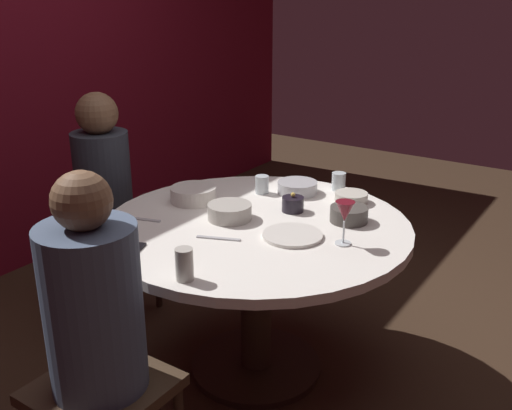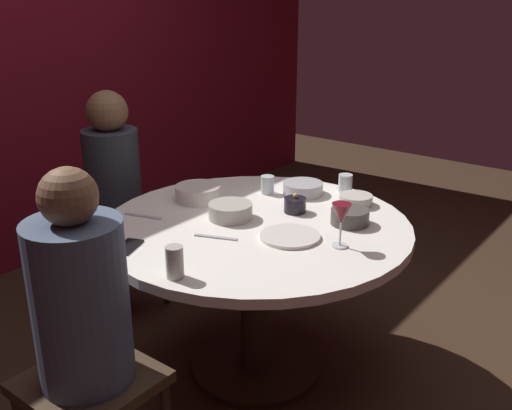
{
  "view_description": "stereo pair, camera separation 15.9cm",
  "coord_description": "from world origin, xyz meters",
  "px_view_note": "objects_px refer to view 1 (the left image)",
  "views": [
    {
      "loc": [
        -1.92,
        -1.29,
        1.67
      ],
      "look_at": [
        0.0,
        0.0,
        0.81
      ],
      "focal_mm": 41.2,
      "sensor_mm": 36.0,
      "label": 1
    },
    {
      "loc": [
        -1.83,
        -1.42,
        1.67
      ],
      "look_at": [
        0.0,
        0.0,
        0.81
      ],
      "focal_mm": 41.2,
      "sensor_mm": 36.0,
      "label": 2
    }
  ],
  "objects_px": {
    "bowl_rice_portion": "(351,198)",
    "seated_diner_left": "(94,314)",
    "bowl_sauce_side": "(349,214)",
    "cell_phone": "(131,250)",
    "cup_by_left_diner": "(262,185)",
    "wine_glass": "(345,213)",
    "cup_by_right_diner": "(339,181)",
    "candle_holder": "(293,204)",
    "dinner_plate": "(293,235)",
    "bowl_small_white": "(230,212)",
    "dining_table": "(256,255)",
    "seated_diner_back": "(103,183)",
    "cup_near_candle": "(184,264)",
    "bowl_serving_large": "(297,187)",
    "bowl_salad_center": "(193,194)"
  },
  "relations": [
    {
      "from": "candle_holder",
      "to": "wine_glass",
      "type": "height_order",
      "value": "wine_glass"
    },
    {
      "from": "dining_table",
      "to": "wine_glass",
      "type": "relative_size",
      "value": 7.47
    },
    {
      "from": "cup_by_right_diner",
      "to": "bowl_rice_portion",
      "type": "bearing_deg",
      "value": -135.0
    },
    {
      "from": "seated_diner_left",
      "to": "cup_by_left_diner",
      "type": "xyz_separation_m",
      "value": [
        1.23,
        0.19,
        0.05
      ]
    },
    {
      "from": "dining_table",
      "to": "cell_phone",
      "type": "bearing_deg",
      "value": 155.25
    },
    {
      "from": "bowl_salad_center",
      "to": "cup_by_right_diner",
      "type": "height_order",
      "value": "cup_by_right_diner"
    },
    {
      "from": "dining_table",
      "to": "dinner_plate",
      "type": "height_order",
      "value": "dinner_plate"
    },
    {
      "from": "bowl_rice_portion",
      "to": "bowl_sauce_side",
      "type": "bearing_deg",
      "value": -157.13
    },
    {
      "from": "candle_holder",
      "to": "cup_by_left_diner",
      "type": "relative_size",
      "value": 1.13
    },
    {
      "from": "cell_phone",
      "to": "cup_by_left_diner",
      "type": "bearing_deg",
      "value": 64.88
    },
    {
      "from": "cell_phone",
      "to": "bowl_salad_center",
      "type": "xyz_separation_m",
      "value": [
        0.56,
        0.16,
        0.03
      ]
    },
    {
      "from": "seated_diner_left",
      "to": "bowl_sauce_side",
      "type": "height_order",
      "value": "seated_diner_left"
    },
    {
      "from": "seated_diner_left",
      "to": "bowl_serving_large",
      "type": "height_order",
      "value": "seated_diner_left"
    },
    {
      "from": "seated_diner_back",
      "to": "cell_phone",
      "type": "bearing_deg",
      "value": -35.64
    },
    {
      "from": "candle_holder",
      "to": "cell_phone",
      "type": "distance_m",
      "value": 0.77
    },
    {
      "from": "cell_phone",
      "to": "bowl_sauce_side",
      "type": "bearing_deg",
      "value": 30.91
    },
    {
      "from": "dining_table",
      "to": "seated_diner_left",
      "type": "xyz_separation_m",
      "value": [
        -0.89,
        0.0,
        0.15
      ]
    },
    {
      "from": "candle_holder",
      "to": "bowl_small_white",
      "type": "height_order",
      "value": "candle_holder"
    },
    {
      "from": "bowl_rice_portion",
      "to": "seated_diner_left",
      "type": "bearing_deg",
      "value": 170.44
    },
    {
      "from": "cell_phone",
      "to": "cup_by_right_diner",
      "type": "distance_m",
      "value": 1.14
    },
    {
      "from": "cell_phone",
      "to": "bowl_rice_portion",
      "type": "xyz_separation_m",
      "value": [
        0.96,
        -0.46,
        0.02
      ]
    },
    {
      "from": "seated_diner_back",
      "to": "seated_diner_left",
      "type": "bearing_deg",
      "value": -43.62
    },
    {
      "from": "cup_by_left_diner",
      "to": "bowl_salad_center",
      "type": "bearing_deg",
      "value": 144.03
    },
    {
      "from": "candle_holder",
      "to": "cup_by_right_diner",
      "type": "distance_m",
      "value": 0.38
    },
    {
      "from": "dining_table",
      "to": "bowl_salad_center",
      "type": "relative_size",
      "value": 6.18
    },
    {
      "from": "dining_table",
      "to": "bowl_sauce_side",
      "type": "xyz_separation_m",
      "value": [
        0.23,
        -0.32,
        0.19
      ]
    },
    {
      "from": "dining_table",
      "to": "seated_diner_left",
      "type": "relative_size",
      "value": 1.11
    },
    {
      "from": "seated_diner_left",
      "to": "cell_phone",
      "type": "bearing_deg",
      "value": 30.96
    },
    {
      "from": "bowl_rice_portion",
      "to": "cup_near_candle",
      "type": "bearing_deg",
      "value": 172.26
    },
    {
      "from": "cup_near_candle",
      "to": "cup_by_left_diner",
      "type": "height_order",
      "value": "cup_near_candle"
    },
    {
      "from": "bowl_serving_large",
      "to": "bowl_small_white",
      "type": "distance_m",
      "value": 0.47
    },
    {
      "from": "bowl_sauce_side",
      "to": "cup_near_candle",
      "type": "distance_m",
      "value": 0.83
    },
    {
      "from": "seated_diner_back",
      "to": "bowl_rice_portion",
      "type": "height_order",
      "value": "seated_diner_back"
    },
    {
      "from": "candle_holder",
      "to": "dinner_plate",
      "type": "distance_m",
      "value": 0.29
    },
    {
      "from": "seated_diner_left",
      "to": "bowl_sauce_side",
      "type": "distance_m",
      "value": 1.17
    },
    {
      "from": "cup_by_left_diner",
      "to": "dining_table",
      "type": "bearing_deg",
      "value": -150.39
    },
    {
      "from": "bowl_small_white",
      "to": "dining_table",
      "type": "bearing_deg",
      "value": -76.68
    },
    {
      "from": "bowl_serving_large",
      "to": "cup_by_left_diner",
      "type": "height_order",
      "value": "cup_by_left_diner"
    },
    {
      "from": "wine_glass",
      "to": "bowl_rice_portion",
      "type": "height_order",
      "value": "wine_glass"
    },
    {
      "from": "bowl_serving_large",
      "to": "cup_by_left_diner",
      "type": "bearing_deg",
      "value": 124.67
    },
    {
      "from": "bowl_sauce_side",
      "to": "cup_by_right_diner",
      "type": "bearing_deg",
      "value": 32.42
    },
    {
      "from": "seated_diner_back",
      "to": "cup_near_candle",
      "type": "xyz_separation_m",
      "value": [
        -0.57,
        -1.02,
        0.05
      ]
    },
    {
      "from": "candle_holder",
      "to": "cell_phone",
      "type": "xyz_separation_m",
      "value": [
        -0.71,
        0.29,
        -0.03
      ]
    },
    {
      "from": "cup_near_candle",
      "to": "bowl_salad_center",
      "type": "bearing_deg",
      "value": 37.46
    },
    {
      "from": "wine_glass",
      "to": "cup_near_candle",
      "type": "distance_m",
      "value": 0.66
    },
    {
      "from": "dinner_plate",
      "to": "bowl_rice_portion",
      "type": "relative_size",
      "value": 1.6
    },
    {
      "from": "wine_glass",
      "to": "cup_by_left_diner",
      "type": "relative_size",
      "value": 2.02
    },
    {
      "from": "bowl_serving_large",
      "to": "seated_diner_back",
      "type": "bearing_deg",
      "value": 115.96
    },
    {
      "from": "bowl_serving_large",
      "to": "cup_by_right_diner",
      "type": "height_order",
      "value": "cup_by_right_diner"
    },
    {
      "from": "bowl_sauce_side",
      "to": "dinner_plate",
      "type": "bearing_deg",
      "value": 157.58
    }
  ]
}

